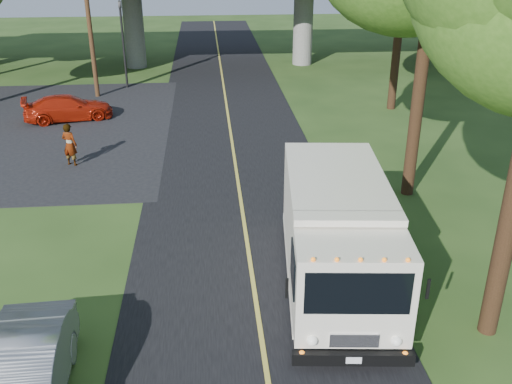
{
  "coord_description": "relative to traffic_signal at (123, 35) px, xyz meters",
  "views": [
    {
      "loc": [
        -1.09,
        -9.69,
        8.82
      ],
      "look_at": [
        0.31,
        6.09,
        1.6
      ],
      "focal_mm": 40.0,
      "sensor_mm": 36.0,
      "label": 1
    }
  ],
  "objects": [
    {
      "name": "ground",
      "position": [
        6.0,
        -26.0,
        -3.2
      ],
      "size": [
        120.0,
        120.0,
        0.0
      ],
      "primitive_type": "plane",
      "color": "#274217",
      "rests_on": "ground"
    },
    {
      "name": "step_van",
      "position": [
        8.21,
        -22.72,
        -1.58
      ],
      "size": [
        3.28,
        7.31,
        2.98
      ],
      "rotation": [
        0.0,
        0.0,
        -0.1
      ],
      "color": "silver",
      "rests_on": "ground"
    },
    {
      "name": "pedestrian",
      "position": [
        -0.76,
        -13.04,
        -2.3
      ],
      "size": [
        0.78,
        0.66,
        1.8
      ],
      "primitive_type": "imported",
      "rotation": [
        0.0,
        0.0,
        2.72
      ],
      "color": "gray",
      "rests_on": "ground"
    },
    {
      "name": "overpass",
      "position": [
        6.0,
        6.0,
        1.36
      ],
      "size": [
        54.0,
        10.0,
        7.3
      ],
      "color": "slate",
      "rests_on": "ground"
    },
    {
      "name": "lane_line",
      "position": [
        6.0,
        -16.0,
        -3.17
      ],
      "size": [
        0.12,
        90.0,
        0.01
      ],
      "primitive_type": "cube",
      "color": "gold",
      "rests_on": "road"
    },
    {
      "name": "red_sedan",
      "position": [
        -2.2,
        -6.56,
        -2.56
      ],
      "size": [
        4.72,
        2.87,
        1.28
      ],
      "primitive_type": "imported",
      "rotation": [
        0.0,
        0.0,
        1.83
      ],
      "color": "#A61C0A",
      "rests_on": "ground"
    },
    {
      "name": "traffic_signal",
      "position": [
        0.0,
        0.0,
        0.0
      ],
      "size": [
        0.18,
        0.22,
        5.2
      ],
      "color": "black",
      "rests_on": "ground"
    },
    {
      "name": "utility_pole",
      "position": [
        -1.5,
        -2.0,
        1.4
      ],
      "size": [
        1.6,
        0.26,
        9.0
      ],
      "color": "#472D19",
      "rests_on": "ground"
    },
    {
      "name": "silver_sedan",
      "position": [
        1.02,
        -26.67,
        -2.44
      ],
      "size": [
        1.85,
        4.7,
        1.52
      ],
      "primitive_type": "imported",
      "rotation": [
        0.0,
        0.0,
        0.05
      ],
      "color": "gray",
      "rests_on": "ground"
    },
    {
      "name": "road",
      "position": [
        6.0,
        -16.0,
        -3.19
      ],
      "size": [
        7.0,
        90.0,
        0.02
      ],
      "primitive_type": "cube",
      "color": "black",
      "rests_on": "ground"
    },
    {
      "name": "parking_lot",
      "position": [
        -5.0,
        -8.0,
        -3.19
      ],
      "size": [
        16.0,
        18.0,
        0.01
      ],
      "primitive_type": "cube",
      "color": "black",
      "rests_on": "ground"
    }
  ]
}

